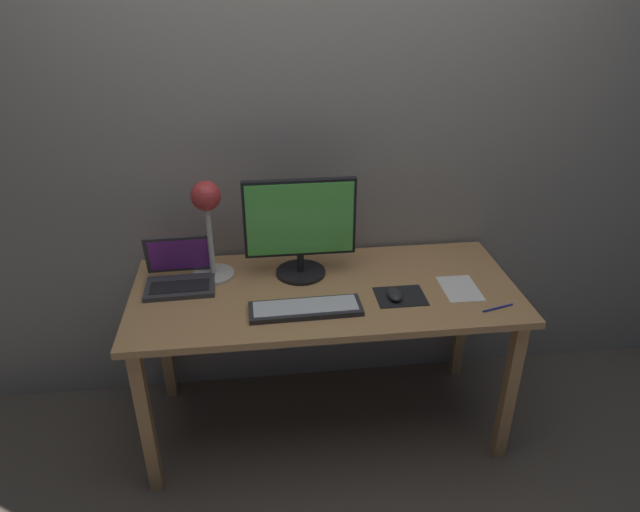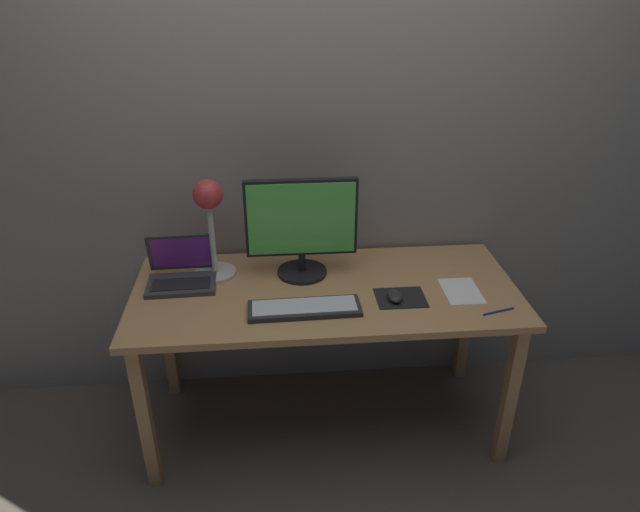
{
  "view_description": "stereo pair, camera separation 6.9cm",
  "coord_description": "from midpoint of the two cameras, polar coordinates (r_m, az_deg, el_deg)",
  "views": [
    {
      "loc": [
        -0.27,
        -2.03,
        1.96
      ],
      "look_at": [
        -0.03,
        -0.05,
        0.92
      ],
      "focal_mm": 32.07,
      "sensor_mm": 36.0,
      "label": 1
    },
    {
      "loc": [
        -0.2,
        -2.04,
        1.96
      ],
      "look_at": [
        -0.03,
        -0.05,
        0.92
      ],
      "focal_mm": 32.07,
      "sensor_mm": 36.0,
      "label": 2
    }
  ],
  "objects": [
    {
      "name": "mousepad",
      "position": [
        2.35,
        8.87,
        -4.15
      ],
      "size": [
        0.2,
        0.16,
        0.0
      ],
      "primitive_type": "cube",
      "color": "black",
      "rests_on": "desk"
    },
    {
      "name": "laptop",
      "position": [
        2.47,
        -12.88,
        -1.28
      ],
      "size": [
        0.29,
        0.23,
        0.2
      ],
      "color": "#38383A",
      "rests_on": "desk"
    },
    {
      "name": "paper_sheet_near_mouse",
      "position": [
        2.45,
        14.71,
        -3.39
      ],
      "size": [
        0.15,
        0.21,
        0.0
      ],
      "primitive_type": "cube",
      "rotation": [
        0.0,
        0.0,
        -0.01
      ],
      "color": "white",
      "rests_on": "desk"
    },
    {
      "name": "keyboard_main",
      "position": [
        2.23,
        -0.67,
        -5.23
      ],
      "size": [
        0.44,
        0.15,
        0.03
      ],
      "color": "#28282B",
      "rests_on": "desk"
    },
    {
      "name": "desk_lamp",
      "position": [
        2.4,
        -10.15,
        4.25
      ],
      "size": [
        0.18,
        0.18,
        0.43
      ],
      "color": "beige",
      "rests_on": "desk"
    },
    {
      "name": "ground_plane",
      "position": [
        2.84,
        1.19,
        -16.2
      ],
      "size": [
        4.8,
        4.8,
        0.0
      ],
      "primitive_type": "plane",
      "color": "brown",
      "rests_on": "ground"
    },
    {
      "name": "desk",
      "position": [
        2.43,
        1.34,
        -4.87
      ],
      "size": [
        1.6,
        0.7,
        0.74
      ],
      "color": "tan",
      "rests_on": "ground"
    },
    {
      "name": "back_wall",
      "position": [
        2.53,
        0.52,
        12.43
      ],
      "size": [
        4.8,
        0.06,
        2.6
      ],
      "primitive_type": "cube",
      "color": "gray",
      "rests_on": "ground"
    },
    {
      "name": "mouse",
      "position": [
        2.32,
        8.3,
        -3.97
      ],
      "size": [
        0.06,
        0.1,
        0.03
      ],
      "primitive_type": "ellipsoid",
      "color": "#28282B",
      "rests_on": "mousepad"
    },
    {
      "name": "pen",
      "position": [
        2.35,
        18.2,
        -5.26
      ],
      "size": [
        0.14,
        0.04,
        0.01
      ],
      "primitive_type": "cylinder",
      "rotation": [
        0.0,
        1.57,
        0.27
      ],
      "color": "#2633A5",
      "rests_on": "desk"
    },
    {
      "name": "monitor",
      "position": [
        2.39,
        -1.04,
        3.13
      ],
      "size": [
        0.47,
        0.21,
        0.43
      ],
      "color": "black",
      "rests_on": "desk"
    }
  ]
}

